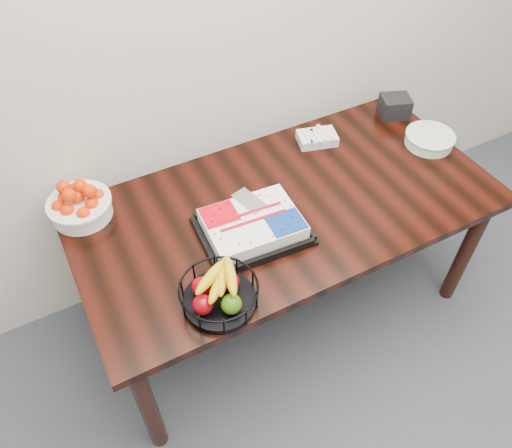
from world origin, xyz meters
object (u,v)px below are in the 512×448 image
cake_tray (252,226)px  fruit_basket (219,293)px  table (286,217)px  napkin_box (395,106)px  tangerine_bowl (79,203)px  plate_stack (429,139)px

cake_tray → fruit_basket: size_ratio=1.59×
table → napkin_box: (0.80, 0.30, 0.14)m
cake_tray → napkin_box: bearing=20.7°
table → napkin_box: bearing=20.5°
tangerine_bowl → fruit_basket: 0.73m
cake_tray → tangerine_bowl: size_ratio=1.70×
cake_tray → tangerine_bowl: tangerine_bowl is taller
fruit_basket → napkin_box: size_ratio=1.98×
tangerine_bowl → plate_stack: (1.58, -0.31, -0.04)m
fruit_basket → napkin_box: (1.27, 0.62, -0.01)m
table → fruit_basket: (-0.47, -0.32, 0.15)m
table → napkin_box: napkin_box is taller
cake_tray → table: bearing=21.5°
tangerine_bowl → cake_tray: bearing=-35.9°
plate_stack → napkin_box: napkin_box is taller
fruit_basket → plate_stack: size_ratio=1.20×
cake_tray → tangerine_bowl: bearing=144.1°
plate_stack → fruit_basket: bearing=-164.4°
tangerine_bowl → plate_stack: tangerine_bowl is taller
cake_tray → fruit_basket: bearing=-136.7°
plate_stack → napkin_box: 0.27m
fruit_basket → plate_stack: bearing=15.6°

